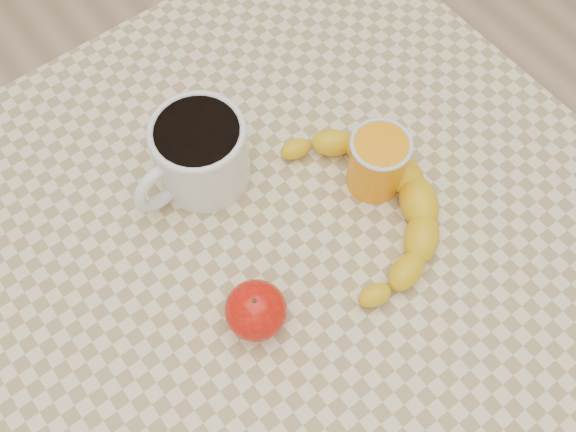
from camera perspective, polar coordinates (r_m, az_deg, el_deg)
ground at (r=1.49m, az=0.00°, el=-13.53°), size 3.00×3.00×0.00m
table at (r=0.85m, az=0.00°, el=-3.21°), size 0.80×0.80×0.75m
coffee_mug at (r=0.77m, az=-7.94°, el=5.64°), size 0.17×0.13×0.10m
orange_juice_glass at (r=0.77m, az=7.95°, el=4.78°), size 0.07×0.07×0.09m
apple at (r=0.70m, az=-2.89°, el=-8.37°), size 0.09×0.09×0.06m
banana at (r=0.77m, az=7.15°, el=0.77°), size 0.40×0.43×0.05m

